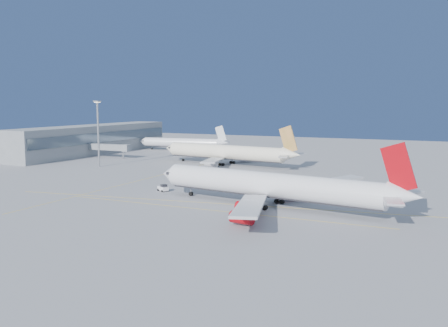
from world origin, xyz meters
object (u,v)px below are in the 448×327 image
airliner_etihad (228,152)px  light_mast (98,128)px  airliner_third (183,143)px  pushback_tug (163,188)px  airliner_virgin (273,186)px

airliner_etihad → light_mast: bearing=-140.1°
airliner_third → pushback_tug: airliner_third is taller
airliner_virgin → pushback_tug: (-38.39, 7.53, -4.60)m
airliner_virgin → pushback_tug: airliner_virgin is taller
pushback_tug → light_mast: (-55.48, 38.20, 15.45)m
airliner_etihad → airliner_virgin: bearing=-49.8°
airliner_etihad → pushback_tug: size_ratio=15.79×
airliner_virgin → light_mast: light_mast is taller
airliner_virgin → airliner_third: 155.89m
airliner_virgin → airliner_etihad: bearing=131.5°
airliner_virgin → airliner_etihad: airliner_virgin is taller
airliner_etihad → pushback_tug: airliner_etihad is taller
light_mast → airliner_virgin: bearing=-26.0°
airliner_virgin → pushback_tug: 39.39m
airliner_third → pushback_tug: bearing=-70.4°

